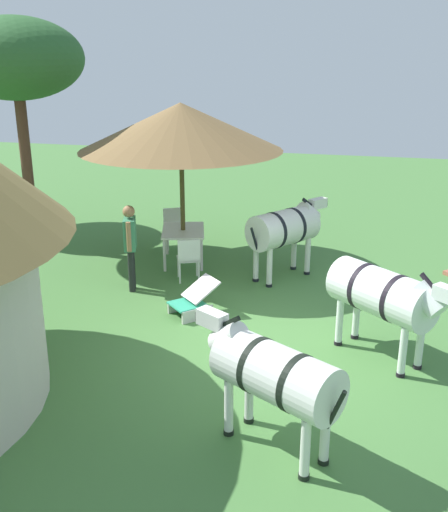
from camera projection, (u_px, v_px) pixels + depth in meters
The scene contains 11 objects.
ground_plane at pixel (254, 343), 9.70m from camera, with size 36.00×36.00×0.00m, color #46773A.
shade_umbrella at pixel (181, 127), 12.33m from camera, with size 4.19×4.19×3.40m.
patio_dining_table at pixel (183, 234), 13.08m from camera, with size 1.41×1.18×0.74m.
patio_chair_near_lawn at pixel (174, 225), 14.17m from camera, with size 0.58×0.59×0.90m.
patio_chair_near_hut at pixel (189, 257), 12.06m from camera, with size 0.55×0.57×0.90m.
guest_beside_umbrella at pixel (130, 240), 11.47m from camera, with size 0.58×0.33×1.68m.
striped_lounge_chair at pixel (193, 301), 10.64m from camera, with size 0.95×0.94×0.61m.
zebra_nearest_camera at pixel (285, 228), 12.11m from camera, with size 1.80×1.50×1.58m.
zebra_by_umbrella at pixel (385, 295), 8.91m from camera, with size 1.69×1.88×1.56m.
zebra_toward_hut at pixel (273, 373), 6.88m from camera, with size 1.40×1.93×1.51m.
acacia_tree_left_background at pixel (15, 60), 12.98m from camera, with size 2.92×2.92×5.09m.
Camera 1 is at (-8.59, -1.52, 4.49)m, focal length 42.74 mm.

